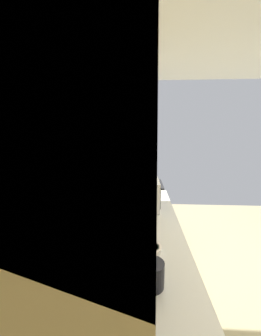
{
  "coord_description": "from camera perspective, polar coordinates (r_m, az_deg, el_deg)",
  "views": [
    {
      "loc": [
        -1.73,
        1.25,
        1.69
      ],
      "look_at": [
        -0.31,
        1.33,
        1.46
      ],
      "focal_mm": 22.25,
      "sensor_mm": 36.0,
      "label": 1
    }
  ],
  "objects": [
    {
      "name": "oven_range",
      "position": [
        3.39,
        3.38,
        -11.73
      ],
      "size": [
        0.65,
        0.63,
        1.09
      ],
      "color": "black",
      "rests_on": "ground_plane"
    },
    {
      "name": "counter_run",
      "position": [
        1.8,
        3.25,
        -34.18
      ],
      "size": [
        3.09,
        0.64,
        0.91
      ],
      "color": "tan",
      "rests_on": "ground_plane"
    },
    {
      "name": "bowl",
      "position": [
        1.49,
        4.92,
        -21.15
      ],
      "size": [
        0.17,
        0.17,
        0.04
      ],
      "color": "silver",
      "rests_on": "counter_run"
    },
    {
      "name": "microwave",
      "position": [
        2.24,
        3.01,
        -6.98
      ],
      "size": [
        0.45,
        0.38,
        0.3
      ],
      "color": "white",
      "rests_on": "counter_run"
    },
    {
      "name": "kettle",
      "position": [
        1.21,
        5.37,
        -26.89
      ],
      "size": [
        0.2,
        0.15,
        0.15
      ],
      "color": "black",
      "rests_on": "counter_run"
    },
    {
      "name": "window_back_wall",
      "position": [
        0.69,
        -27.12,
        -32.56
      ],
      "size": [
        0.42,
        0.02,
        0.52
      ],
      "color": "#997A4C"
    },
    {
      "name": "wall_back",
      "position": [
        1.81,
        -8.15,
        -3.31
      ],
      "size": [
        4.09,
        0.12,
        2.6
      ],
      "primitive_type": "cube",
      "color": "beige",
      "rests_on": "ground_plane"
    },
    {
      "name": "upper_cabinets",
      "position": [
        1.31,
        -3.08,
        11.54
      ],
      "size": [
        2.43,
        0.31,
        0.56
      ],
      "color": "tan"
    }
  ]
}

